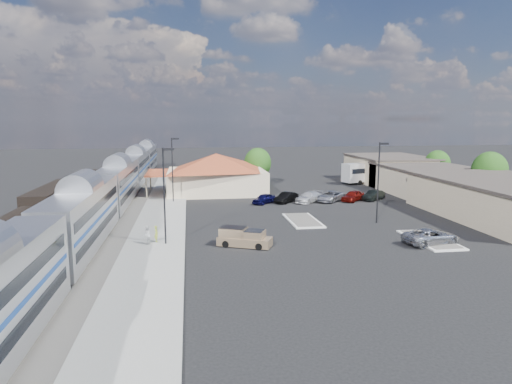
{
  "coord_description": "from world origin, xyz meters",
  "views": [
    {
      "loc": [
        -8.69,
        -47.51,
        11.53
      ],
      "look_at": [
        -0.77,
        6.29,
        2.8
      ],
      "focal_mm": 32.0,
      "sensor_mm": 36.0,
      "label": 1
    }
  ],
  "objects": [
    {
      "name": "parked_car_f",
      "position": [
        17.39,
        13.76,
        0.71
      ],
      "size": [
        4.28,
        3.93,
        1.42
      ],
      "primitive_type": "imported",
      "rotation": [
        0.0,
        0.0,
        -0.87
      ],
      "color": "black",
      "rests_on": "ground"
    },
    {
      "name": "railbed",
      "position": [
        -21.0,
        8.0,
        0.06
      ],
      "size": [
        16.0,
        100.0,
        0.12
      ],
      "primitive_type": "cube",
      "color": "#4C4944",
      "rests_on": "ground"
    },
    {
      "name": "pickup_truck",
      "position": [
        -3.83,
        -7.41,
        0.8
      ],
      "size": [
        5.18,
        3.61,
        1.69
      ],
      "rotation": [
        0.0,
        0.0,
        1.15
      ],
      "color": "tan",
      "rests_on": "ground"
    },
    {
      "name": "tree_depot",
      "position": [
        3.0,
        30.0,
        4.02
      ],
      "size": [
        4.71,
        4.71,
        6.63
      ],
      "color": "#382314",
      "rests_on": "ground"
    },
    {
      "name": "buildings_east",
      "position": [
        28.0,
        14.28,
        2.27
      ],
      "size": [
        14.4,
        51.4,
        4.8
      ],
      "color": "#C6B28C",
      "rests_on": "ground"
    },
    {
      "name": "lamp_plat_s",
      "position": [
        -10.9,
        -6.0,
        5.34
      ],
      "size": [
        1.08,
        0.25,
        9.0
      ],
      "color": "black",
      "rests_on": "ground"
    },
    {
      "name": "parked_car_a",
      "position": [
        1.39,
        13.46,
        0.68
      ],
      "size": [
        3.92,
        4.01,
        1.36
      ],
      "primitive_type": "imported",
      "rotation": [
        0.0,
        0.0,
        -0.76
      ],
      "color": "#0D0C40",
      "rests_on": "ground"
    },
    {
      "name": "tree_east_c",
      "position": [
        34.0,
        26.0,
        3.76
      ],
      "size": [
        4.41,
        4.41,
        6.21
      ],
      "color": "#382314",
      "rests_on": "ground"
    },
    {
      "name": "tree_east_b",
      "position": [
        34.0,
        12.0,
        4.22
      ],
      "size": [
        4.94,
        4.94,
        6.96
      ],
      "color": "#382314",
      "rests_on": "ground"
    },
    {
      "name": "station_depot",
      "position": [
        -4.56,
        24.0,
        3.13
      ],
      "size": [
        18.35,
        12.24,
        6.2
      ],
      "color": "beige",
      "rests_on": "ground"
    },
    {
      "name": "lamp_lot",
      "position": [
        12.1,
        0.0,
        5.34
      ],
      "size": [
        1.08,
        0.25,
        9.0
      ],
      "color": "black",
      "rests_on": "ground"
    },
    {
      "name": "parked_car_e",
      "position": [
        14.19,
        13.46,
        0.76
      ],
      "size": [
        4.47,
        4.34,
        1.51
      ],
      "primitive_type": "imported",
      "rotation": [
        0.0,
        0.0,
        -0.82
      ],
      "color": "maroon",
      "rests_on": "ground"
    },
    {
      "name": "suv",
      "position": [
        13.43,
        -9.17,
        0.75
      ],
      "size": [
        5.8,
        3.52,
        1.51
      ],
      "primitive_type": "imported",
      "rotation": [
        0.0,
        0.0,
        1.77
      ],
      "color": "#A2A4AA",
      "rests_on": "ground"
    },
    {
      "name": "platform",
      "position": [
        -12.0,
        6.0,
        0.09
      ],
      "size": [
        5.5,
        92.0,
        0.18
      ],
      "primitive_type": "cube",
      "color": "gray",
      "rests_on": "ground"
    },
    {
      "name": "parked_car_d",
      "position": [
        10.99,
        13.76,
        0.74
      ],
      "size": [
        5.48,
        5.48,
        1.47
      ],
      "primitive_type": "imported",
      "rotation": [
        0.0,
        0.0,
        -0.79
      ],
      "color": "#989AA0",
      "rests_on": "ground"
    },
    {
      "name": "passenger_train",
      "position": [
        -18.0,
        14.16,
        2.87
      ],
      "size": [
        3.0,
        104.0,
        5.55
      ],
      "color": "silver",
      "rests_on": "ground"
    },
    {
      "name": "coach_bus",
      "position": [
        24.0,
        30.82,
        2.13
      ],
      "size": [
        11.74,
        5.93,
        3.7
      ],
      "rotation": [
        0.0,
        0.0,
        1.88
      ],
      "color": "silver",
      "rests_on": "ground"
    },
    {
      "name": "parked_car_c",
      "position": [
        7.79,
        13.46,
        0.73
      ],
      "size": [
        5.1,
        4.91,
        1.46
      ],
      "primitive_type": "imported",
      "rotation": [
        0.0,
        0.0,
        -0.83
      ],
      "color": "silver",
      "rests_on": "ground"
    },
    {
      "name": "traffic_island_north",
      "position": [
        14.0,
        -8.0,
        0.1
      ],
      "size": [
        3.3,
        7.5,
        0.21
      ],
      "color": "silver",
      "rests_on": "ground"
    },
    {
      "name": "traffic_island_south",
      "position": [
        4.0,
        2.0,
        0.1
      ],
      "size": [
        3.3,
        7.5,
        0.21
      ],
      "color": "silver",
      "rests_on": "ground"
    },
    {
      "name": "person_b",
      "position": [
        -12.7,
        -5.95,
        1.05
      ],
      "size": [
        0.82,
        0.96,
        1.73
      ],
      "primitive_type": "imported",
      "rotation": [
        0.0,
        0.0,
        -1.78
      ],
      "color": "silver",
      "rests_on": "platform"
    },
    {
      "name": "lamp_plat_n",
      "position": [
        -10.9,
        16.0,
        5.34
      ],
      "size": [
        1.08,
        0.25,
        9.0
      ],
      "color": "black",
      "rests_on": "ground"
    },
    {
      "name": "freight_cars",
      "position": [
        -24.0,
        6.08,
        1.93
      ],
      "size": [
        2.8,
        46.0,
        4.0
      ],
      "color": "black",
      "rests_on": "ground"
    },
    {
      "name": "ground",
      "position": [
        0.0,
        0.0,
        0.0
      ],
      "size": [
        280.0,
        280.0,
        0.0
      ],
      "primitive_type": "plane",
      "color": "black",
      "rests_on": "ground"
    },
    {
      "name": "person_a",
      "position": [
        -11.87,
        -5.3,
        0.96
      ],
      "size": [
        0.52,
        0.65,
        1.56
      ],
      "primitive_type": "imported",
      "rotation": [
        0.0,
        0.0,
        1.87
      ],
      "color": "#B3CB3F",
      "rests_on": "platform"
    },
    {
      "name": "parked_car_b",
      "position": [
        4.59,
        13.76,
        0.72
      ],
      "size": [
        4.11,
        4.25,
        1.45
      ],
      "primitive_type": "imported",
      "rotation": [
        0.0,
        0.0,
        -0.75
      ],
      "color": "black",
      "rests_on": "ground"
    }
  ]
}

